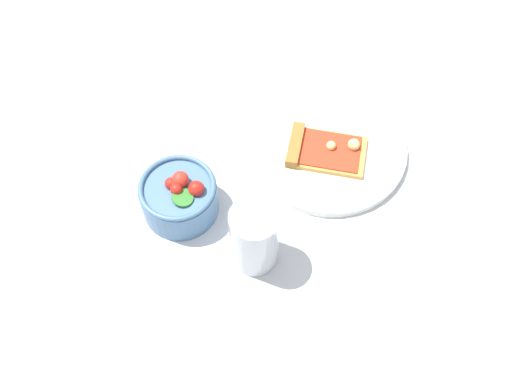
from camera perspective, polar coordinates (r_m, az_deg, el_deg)
ground_plane at (r=0.98m, az=5.52°, el=4.87°), size 2.40×2.40×0.00m
plate at (r=0.97m, az=7.14°, el=4.56°), size 0.27×0.27×0.01m
pizza_slice_main at (r=0.95m, az=6.59°, el=4.22°), size 0.14×0.12×0.03m
salad_bowl at (r=0.88m, az=-7.65°, el=-0.44°), size 0.12×0.12×0.08m
soda_glass at (r=0.82m, az=-0.17°, el=-4.73°), size 0.07×0.07×0.12m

